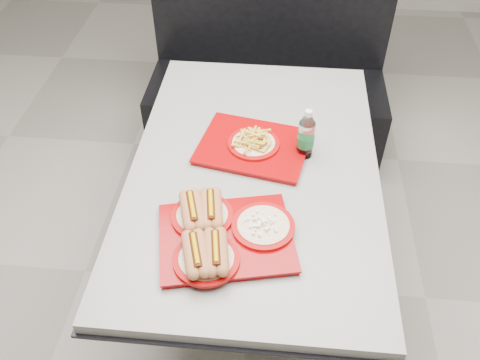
# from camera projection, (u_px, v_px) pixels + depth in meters

# --- Properties ---
(ground) EXTENTS (6.00, 6.00, 0.00)m
(ground) POSITION_uv_depth(u_px,v_px,m) (251.00, 284.00, 2.38)
(ground) COLOR gray
(ground) RESTS_ON ground
(diner_table) EXTENTS (0.92, 1.42, 0.75)m
(diner_table) POSITION_uv_depth(u_px,v_px,m) (254.00, 197.00, 1.97)
(diner_table) COLOR black
(diner_table) RESTS_ON ground
(booth_bench) EXTENTS (1.30, 0.57, 1.35)m
(booth_bench) POSITION_uv_depth(u_px,v_px,m) (267.00, 83.00, 2.89)
(booth_bench) COLOR black
(booth_bench) RESTS_ON ground
(tray_near) EXTENTS (0.48, 0.41, 0.09)m
(tray_near) POSITION_uv_depth(u_px,v_px,m) (220.00, 234.00, 1.58)
(tray_near) COLOR #8C0305
(tray_near) RESTS_ON diner_table
(tray_far) EXTENTS (0.45, 0.39, 0.08)m
(tray_far) POSITION_uv_depth(u_px,v_px,m) (254.00, 145.00, 1.91)
(tray_far) COLOR #8C0305
(tray_far) RESTS_ON diner_table
(water_bottle) EXTENTS (0.06, 0.06, 0.20)m
(water_bottle) POSITION_uv_depth(u_px,v_px,m) (306.00, 136.00, 1.84)
(water_bottle) COLOR silver
(water_bottle) RESTS_ON diner_table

